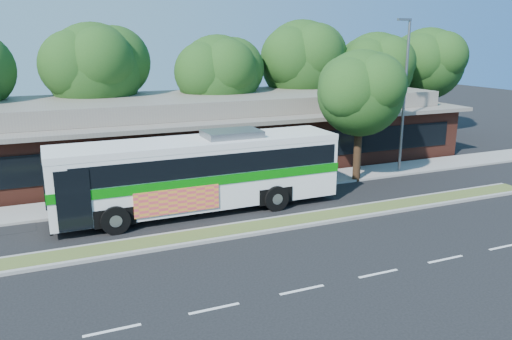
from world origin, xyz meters
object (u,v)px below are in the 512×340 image
object	(u,v)px
lamp_post	(404,92)
sedan	(49,178)
transit_bus	(200,168)
sidewalk_tree	(365,91)

from	to	relation	value
lamp_post	sedan	bearing A→B (deg)	169.07
lamp_post	sedan	xyz separation A→B (m)	(-19.85, 3.83, -4.16)
transit_bus	sidewalk_tree	world-z (taller)	sidewalk_tree
transit_bus	sidewalk_tree	xyz separation A→B (m)	(10.08, 1.62, 3.04)
transit_bus	sedan	size ratio (longest dim) A/B	2.61
sidewalk_tree	lamp_post	bearing A→B (deg)	10.30
lamp_post	sedan	size ratio (longest dim) A/B	1.76
sedan	sidewalk_tree	size ratio (longest dim) A/B	0.69
sedan	sidewalk_tree	bearing A→B (deg)	-85.51
lamp_post	transit_bus	size ratio (longest dim) A/B	0.68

